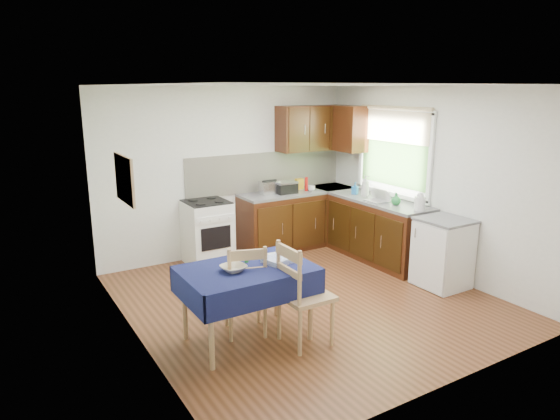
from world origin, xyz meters
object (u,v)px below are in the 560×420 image
dining_table (247,278)px  sandwich_press (285,187)px  toaster (269,188)px  dish_rack (380,200)px  chair_far (246,287)px  chair_near (301,291)px  kettle (420,202)px

dining_table → sandwich_press: sandwich_press is taller
toaster → dish_rack: (1.11, -1.23, -0.08)m
chair_far → chair_near: 0.59m
chair_far → dish_rack: dish_rack is taller
kettle → sandwich_press: bearing=116.6°
dining_table → chair_near: 0.55m
chair_near → toaster: 2.95m
dining_table → chair_far: size_ratio=1.30×
toaster → chair_near: bearing=-125.5°
dining_table → sandwich_press: size_ratio=4.01×
dining_table → kettle: (2.78, 0.41, 0.34)m
toaster → kettle: kettle is taller
dining_table → toaster: size_ratio=4.39×
chair_far → toaster: bearing=-107.4°
dining_table → dish_rack: size_ratio=3.30×
chair_near → toaster: toaster is taller
toaster → dining_table: bearing=-136.1°
chair_far → sandwich_press: 2.86m
chair_far → chair_near: (0.37, -0.46, 0.04)m
toaster → sandwich_press: toaster is taller
dining_table → dish_rack: (2.71, 1.08, 0.26)m
chair_far → kettle: bearing=-155.8°
dish_rack → kettle: size_ratio=1.59×
sandwich_press → dish_rack: sandwich_press is taller
sandwich_press → dish_rack: size_ratio=0.82×
toaster → dish_rack: toaster is taller
chair_far → chair_near: size_ratio=0.93×
chair_far → kettle: 2.80m
sandwich_press → chair_near: bearing=-137.4°
dish_rack → chair_near: bearing=-160.4°
chair_near → sandwich_press: bearing=-28.7°
chair_near → sandwich_press: 3.02m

